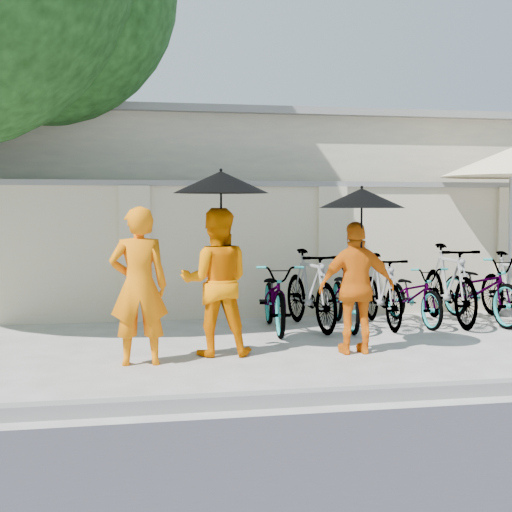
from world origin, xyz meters
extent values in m
plane|color=beige|center=(0.00, 0.00, 0.00)|extent=(80.00, 80.00, 0.00)
cube|color=gray|center=(0.00, -1.70, 0.06)|extent=(40.00, 0.16, 0.12)
cube|color=beige|center=(1.00, 3.20, 1.00)|extent=(20.00, 0.30, 2.00)
cube|color=beige|center=(2.00, 7.00, 1.60)|extent=(14.00, 6.00, 3.20)
imported|color=orange|center=(-1.02, 0.13, 0.85)|extent=(0.62, 0.41, 1.70)
imported|color=orange|center=(-0.14, 0.47, 0.84)|extent=(0.89, 0.73, 1.68)
cylinder|color=black|center=(-0.09, 0.39, 1.46)|extent=(0.02, 0.02, 1.02)
cone|color=black|center=(-0.09, 0.39, 1.97)|extent=(1.08, 1.08, 0.25)
imported|color=orange|center=(1.46, 0.25, 0.76)|extent=(0.90, 0.39, 1.52)
cylinder|color=black|center=(1.48, 0.17, 1.33)|extent=(0.02, 0.02, 0.93)
cone|color=black|center=(1.48, 0.17, 1.79)|extent=(0.98, 0.98, 0.22)
cylinder|color=gray|center=(4.75, 2.60, 0.05)|extent=(0.50, 0.50, 0.10)
cylinder|color=#9E9E9E|center=(4.75, 2.60, 1.17)|extent=(0.06, 0.06, 2.34)
cone|color=#FDE4B4|center=(4.75, 2.60, 2.38)|extent=(2.20, 2.20, 0.45)
imported|color=#9E9E9E|center=(0.86, 1.89, 0.47)|extent=(0.76, 1.82, 0.93)
imported|color=#9E9E9E|center=(1.37, 1.98, 0.55)|extent=(0.72, 1.87, 1.10)
imported|color=#9E9E9E|center=(1.89, 1.97, 0.46)|extent=(0.81, 1.81, 0.92)
imported|color=#9E9E9E|center=(2.41, 1.94, 0.51)|extent=(0.58, 1.73, 1.03)
imported|color=#9E9E9E|center=(2.93, 2.03, 0.43)|extent=(0.71, 1.67, 0.85)
imported|color=#9E9E9E|center=(3.45, 1.99, 0.58)|extent=(0.65, 1.95, 1.15)
imported|color=#9E9E9E|center=(3.97, 2.02, 0.49)|extent=(0.89, 1.95, 0.99)
imported|color=#9E9E9E|center=(4.48, 2.07, 0.51)|extent=(0.54, 1.72, 1.02)
camera|label=1|loc=(-1.21, -7.53, 1.70)|focal=50.00mm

